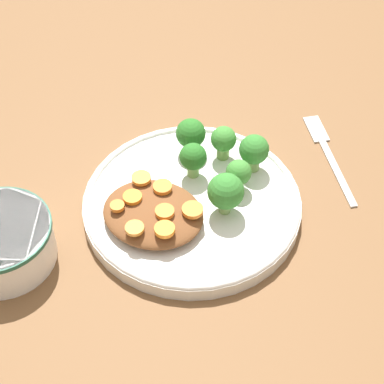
% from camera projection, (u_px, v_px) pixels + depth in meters
% --- Properties ---
extents(ground_plane, '(4.00, 4.00, 0.00)m').
position_uv_depth(ground_plane, '(192.00, 210.00, 0.85)').
color(ground_plane, brown).
extents(plate, '(0.29, 0.29, 0.02)m').
position_uv_depth(plate, '(192.00, 203.00, 0.84)').
color(plate, silver).
rests_on(plate, ground_plane).
extents(dip_bowl, '(0.13, 0.13, 0.06)m').
position_uv_depth(dip_bowl, '(0.00, 241.00, 0.78)').
color(dip_bowl, white).
rests_on(dip_bowl, ground_plane).
extents(stew_mound, '(0.13, 0.11, 0.02)m').
position_uv_depth(stew_mound, '(153.00, 214.00, 0.81)').
color(stew_mound, brown).
rests_on(stew_mound, plate).
extents(broccoli_floret_0, '(0.03, 0.03, 0.05)m').
position_uv_depth(broccoli_floret_0, '(239.00, 173.00, 0.83)').
color(broccoli_floret_0, '#7FA85B').
rests_on(broccoli_floret_0, plate).
extents(broccoli_floret_1, '(0.04, 0.04, 0.05)m').
position_uv_depth(broccoli_floret_1, '(223.00, 141.00, 0.87)').
color(broccoli_floret_1, '#759E51').
rests_on(broccoli_floret_1, plate).
extents(broccoli_floret_2, '(0.04, 0.04, 0.05)m').
position_uv_depth(broccoli_floret_2, '(191.00, 134.00, 0.88)').
color(broccoli_floret_2, '#7FA85B').
rests_on(broccoli_floret_2, plate).
extents(broccoli_floret_3, '(0.04, 0.04, 0.05)m').
position_uv_depth(broccoli_floret_3, '(193.00, 158.00, 0.85)').
color(broccoli_floret_3, '#7FA85B').
rests_on(broccoli_floret_3, plate).
extents(broccoli_floret_4, '(0.05, 0.05, 0.06)m').
position_uv_depth(broccoli_floret_4, '(226.00, 192.00, 0.80)').
color(broccoli_floret_4, '#7FA85B').
rests_on(broccoli_floret_4, plate).
extents(broccoli_floret_5, '(0.04, 0.04, 0.06)m').
position_uv_depth(broccoli_floret_5, '(254.00, 151.00, 0.85)').
color(broccoli_floret_5, '#759E51').
rests_on(broccoli_floret_5, plate).
extents(carrot_slice_0, '(0.02, 0.02, 0.01)m').
position_uv_depth(carrot_slice_0, '(162.00, 187.00, 0.82)').
color(carrot_slice_0, orange).
rests_on(carrot_slice_0, stew_mound).
extents(carrot_slice_1, '(0.02, 0.02, 0.01)m').
position_uv_depth(carrot_slice_1, '(165.00, 212.00, 0.79)').
color(carrot_slice_1, orange).
rests_on(carrot_slice_1, stew_mound).
extents(carrot_slice_2, '(0.03, 0.03, 0.01)m').
position_uv_depth(carrot_slice_2, '(193.00, 210.00, 0.79)').
color(carrot_slice_2, orange).
rests_on(carrot_slice_2, stew_mound).
extents(carrot_slice_3, '(0.03, 0.03, 0.01)m').
position_uv_depth(carrot_slice_3, '(164.00, 229.00, 0.77)').
color(carrot_slice_3, orange).
rests_on(carrot_slice_3, stew_mound).
extents(carrot_slice_4, '(0.03, 0.03, 0.01)m').
position_uv_depth(carrot_slice_4, '(141.00, 178.00, 0.83)').
color(carrot_slice_4, orange).
rests_on(carrot_slice_4, stew_mound).
extents(carrot_slice_5, '(0.02, 0.02, 0.01)m').
position_uv_depth(carrot_slice_5, '(135.00, 228.00, 0.77)').
color(carrot_slice_5, orange).
rests_on(carrot_slice_5, stew_mound).
extents(carrot_slice_6, '(0.02, 0.02, 0.01)m').
position_uv_depth(carrot_slice_6, '(132.00, 197.00, 0.81)').
color(carrot_slice_6, orange).
rests_on(carrot_slice_6, stew_mound).
extents(carrot_slice_7, '(0.02, 0.02, 0.01)m').
position_uv_depth(carrot_slice_7, '(117.00, 206.00, 0.80)').
color(carrot_slice_7, orange).
rests_on(carrot_slice_7, stew_mound).
extents(fork, '(0.12, 0.16, 0.01)m').
position_uv_depth(fork, '(326.00, 149.00, 0.93)').
color(fork, silver).
rests_on(fork, ground_plane).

